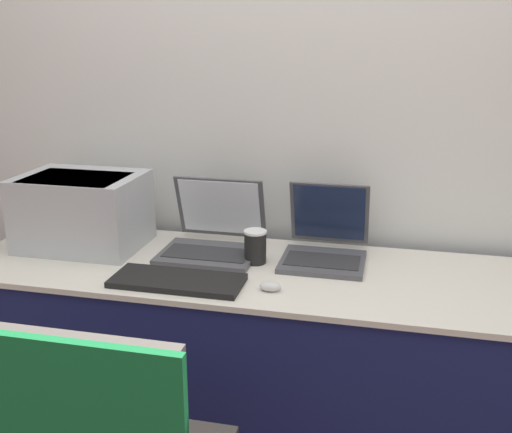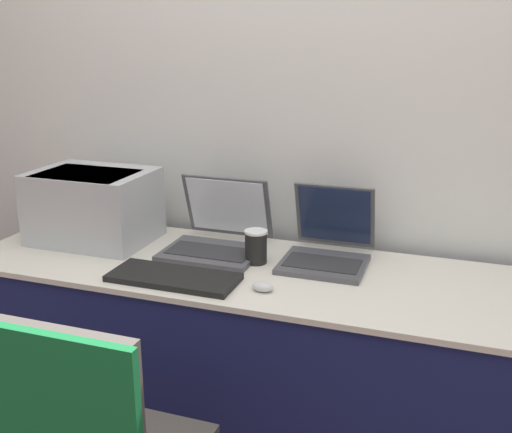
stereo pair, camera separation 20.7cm
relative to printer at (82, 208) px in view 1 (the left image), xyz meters
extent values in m
cube|color=silver|center=(0.77, 0.32, 0.41)|extent=(8.00, 0.05, 2.60)
cube|color=#191E51|center=(0.77, -0.07, -0.53)|extent=(2.23, 0.62, 0.72)
cube|color=silver|center=(0.77, -0.07, -0.16)|extent=(2.25, 0.64, 0.02)
cube|color=#B2B7BC|center=(0.00, 0.00, -0.01)|extent=(0.45, 0.33, 0.28)
cube|color=black|center=(0.00, -0.03, 0.10)|extent=(0.36, 0.25, 0.05)
cube|color=#4C4C51|center=(0.50, -0.01, -0.14)|extent=(0.35, 0.26, 0.02)
cube|color=#2D2D30|center=(0.50, -0.02, -0.13)|extent=(0.31, 0.14, 0.00)
cube|color=#4C4C51|center=(0.50, 0.17, -0.01)|extent=(0.35, 0.09, 0.25)
cube|color=silver|center=(0.50, 0.16, -0.01)|extent=(0.31, 0.08, 0.22)
cube|color=#4C4C51|center=(0.92, 0.02, -0.14)|extent=(0.30, 0.26, 0.02)
cube|color=#2D2D30|center=(0.92, 0.00, -0.13)|extent=(0.26, 0.14, 0.00)
cube|color=#4C4C51|center=(0.92, 0.19, -0.01)|extent=(0.30, 0.09, 0.25)
cube|color=#192342|center=(0.92, 0.18, -0.01)|extent=(0.27, 0.08, 0.22)
cube|color=black|center=(0.48, -0.26, -0.14)|extent=(0.43, 0.18, 0.02)
cylinder|color=black|center=(0.68, -0.02, -0.09)|extent=(0.08, 0.08, 0.11)
cylinder|color=white|center=(0.68, -0.02, -0.03)|extent=(0.08, 0.08, 0.01)
ellipsoid|color=silver|center=(0.78, -0.25, -0.14)|extent=(0.07, 0.05, 0.03)
camera|label=1|loc=(1.14, -1.97, 0.64)|focal=42.00mm
camera|label=2|loc=(1.34, -1.92, 0.64)|focal=42.00mm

